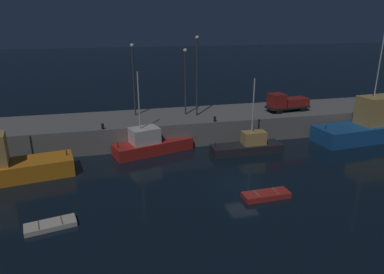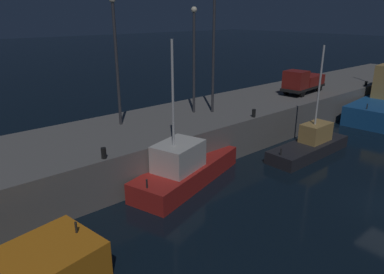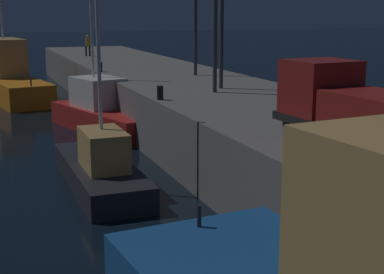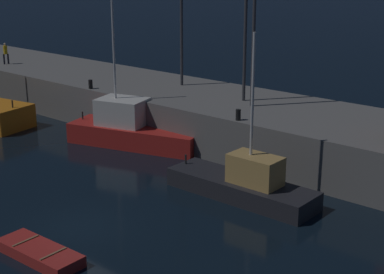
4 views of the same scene
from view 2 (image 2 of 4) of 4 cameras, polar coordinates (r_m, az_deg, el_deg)
pier_quay at (r=29.81m, az=3.41°, el=1.92°), size 75.50×8.07×2.76m
fishing_boat_blue at (r=28.54m, az=18.32°, el=-1.17°), size 7.78×2.31×8.08m
fishing_boat_orange at (r=22.44m, az=-1.14°, el=-4.98°), size 9.01×5.05×8.91m
lamp_post_west at (r=24.83m, az=-12.01°, el=12.93°), size 0.44×0.44×8.48m
lamp_post_east at (r=27.52m, az=0.31°, el=13.26°), size 0.44×0.44×7.89m
lamp_post_central at (r=27.64m, az=3.47°, el=14.83°), size 0.44×0.44×9.35m
utility_truck at (r=36.66m, az=17.22°, el=8.44°), size 5.65×2.44×2.34m
bollard_west at (r=43.37m, az=25.99°, el=7.70°), size 0.28×0.28×0.47m
bollard_central at (r=19.85m, az=-13.90°, el=-2.51°), size 0.28×0.28×0.61m
bollard_east at (r=27.38m, az=9.82°, el=3.76°), size 0.28×0.28×0.61m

